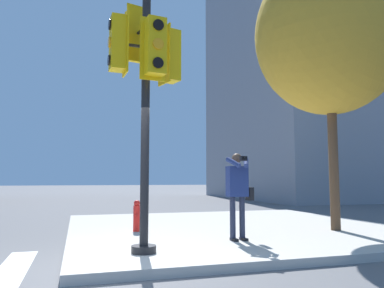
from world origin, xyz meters
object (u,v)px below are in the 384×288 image
Objects in this scene: person_photographer at (238,188)px; street_tree at (329,35)px; fire_hydrant at (137,216)px; traffic_signal_pole at (145,68)px.

street_tree reaches higher than person_photographer.
fire_hydrant is at bearing 133.37° from person_photographer.
street_tree is at bearing 13.57° from person_photographer.
traffic_signal_pole is 5.21m from street_tree.
traffic_signal_pole is 3.70m from fire_hydrant.
street_tree is at bearing 16.10° from traffic_signal_pole.
fire_hydrant is (0.28, 2.51, -2.70)m from traffic_signal_pole.
fire_hydrant is at bearing 165.64° from street_tree.
person_photographer is at bearing 19.49° from traffic_signal_pole.
person_photographer is (1.99, 0.70, -2.04)m from traffic_signal_pole.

